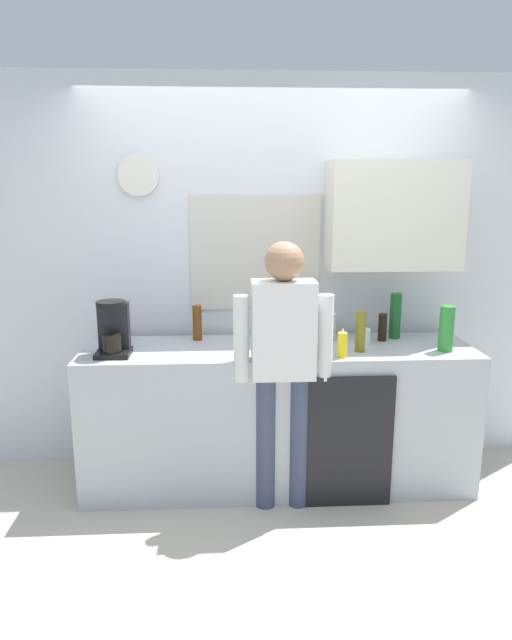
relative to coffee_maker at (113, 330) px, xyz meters
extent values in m
plane|color=beige|center=(1.00, -0.20, -1.06)|extent=(8.00, 8.00, 0.00)
cube|color=#B2B7BC|center=(1.00, 0.10, -0.60)|extent=(2.44, 0.64, 0.91)
cube|color=black|center=(1.37, -0.23, -0.65)|extent=(0.56, 0.02, 0.82)
cube|color=silver|center=(1.00, 0.53, 0.24)|extent=(4.04, 0.10, 2.60)
cube|color=beige|center=(0.87, 0.47, 0.40)|extent=(0.86, 0.02, 0.76)
cube|color=#8CA5C6|center=(0.87, 0.47, 0.40)|extent=(0.80, 0.02, 0.70)
cube|color=silver|center=(1.75, 0.32, 0.65)|extent=(0.84, 0.32, 0.68)
cylinder|color=silver|center=(0.12, 0.46, 0.90)|extent=(0.26, 0.03, 0.26)
cube|color=black|center=(0.00, -0.03, -0.13)|extent=(0.20, 0.20, 0.03)
cube|color=black|center=(0.00, 0.03, 0.02)|extent=(0.18, 0.08, 0.28)
cylinder|color=black|center=(0.00, -0.06, -0.06)|extent=(0.11, 0.11, 0.11)
cylinder|color=black|center=(0.00, -0.03, 0.17)|extent=(0.17, 0.17, 0.03)
cylinder|color=brown|center=(0.48, 0.30, -0.03)|extent=(0.06, 0.06, 0.23)
cylinder|color=black|center=(1.68, 0.22, -0.06)|extent=(0.06, 0.06, 0.18)
cylinder|color=maroon|center=(1.10, 0.24, -0.04)|extent=(0.06, 0.06, 0.22)
cylinder|color=#195923|center=(1.79, 0.29, 0.00)|extent=(0.07, 0.07, 0.30)
cylinder|color=#2D8C33|center=(2.01, -0.04, -0.01)|extent=(0.09, 0.09, 0.28)
cylinder|color=olive|center=(1.48, -0.02, -0.02)|extent=(0.06, 0.06, 0.25)
cylinder|color=white|center=(1.55, 0.16, -0.10)|extent=(0.08, 0.08, 0.10)
cylinder|color=orange|center=(1.06, 0.02, -0.11)|extent=(0.22, 0.22, 0.08)
cylinder|color=yellow|center=(1.35, -0.14, -0.07)|extent=(0.06, 0.06, 0.15)
cone|color=white|center=(1.35, -0.14, 0.02)|extent=(0.02, 0.02, 0.03)
cylinder|color=silver|center=(1.32, 0.29, -0.06)|extent=(0.14, 0.14, 0.17)
cylinder|color=#3F4766|center=(0.90, -0.20, -0.65)|extent=(0.12, 0.12, 0.82)
cylinder|color=#3F4766|center=(1.10, -0.20, -0.65)|extent=(0.12, 0.12, 0.82)
cube|color=white|center=(1.00, -0.20, 0.04)|extent=(0.36, 0.20, 0.56)
sphere|color=#A57A59|center=(1.00, -0.20, 0.43)|extent=(0.22, 0.22, 0.22)
cylinder|color=white|center=(0.76, -0.20, -0.01)|extent=(0.09, 0.09, 0.50)
cylinder|color=white|center=(1.24, -0.20, -0.01)|extent=(0.09, 0.09, 0.50)
camera|label=1|loc=(0.67, -3.34, 0.83)|focal=32.17mm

